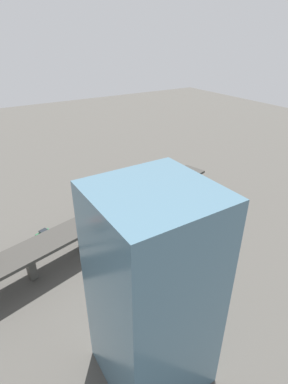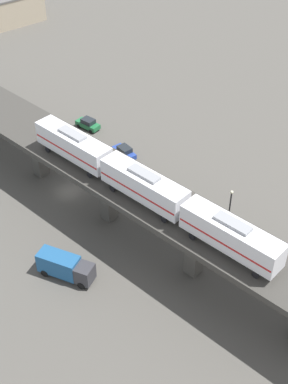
# 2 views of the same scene
# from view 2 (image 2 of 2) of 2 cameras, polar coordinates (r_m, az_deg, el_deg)

# --- Properties ---
(ground_plane) EXTENTS (400.00, 400.00, 0.00)m
(ground_plane) POSITION_cam_2_polar(r_m,az_deg,el_deg) (80.43, -7.95, 0.07)
(ground_plane) COLOR #4C4944
(elevated_viaduct) EXTENTS (30.77, 91.24, 8.30)m
(elevated_viaduct) POSITION_cam_2_polar(r_m,az_deg,el_deg) (76.06, -8.33, 4.16)
(elevated_viaduct) COLOR #393733
(elevated_viaduct) RESTS_ON ground
(subway_train) EXTENTS (11.86, 36.75, 4.45)m
(subway_train) POSITION_cam_2_polar(r_m,az_deg,el_deg) (63.41, -0.00, 0.73)
(subway_train) COLOR silver
(subway_train) RESTS_ON elevated_viaduct
(street_car_blue) EXTENTS (2.23, 4.53, 1.89)m
(street_car_blue) POSITION_cam_2_polar(r_m,az_deg,el_deg) (86.29, -2.12, 4.31)
(street_car_blue) COLOR #233D93
(street_car_blue) RESTS_ON ground
(street_car_white) EXTENTS (2.77, 4.70, 1.89)m
(street_car_white) POSITION_cam_2_polar(r_m,az_deg,el_deg) (74.67, 3.68, -2.26)
(street_car_white) COLOR silver
(street_car_white) RESTS_ON ground
(street_car_green) EXTENTS (3.13, 4.75, 1.89)m
(street_car_green) POSITION_cam_2_polar(r_m,az_deg,el_deg) (93.82, -6.00, 7.26)
(street_car_green) COLOR #1E6638
(street_car_green) RESTS_ON ground
(delivery_truck) EXTENTS (5.83, 7.26, 3.20)m
(delivery_truck) POSITION_cam_2_polar(r_m,az_deg,el_deg) (66.94, -8.42, -7.83)
(delivery_truck) COLOR #333338
(delivery_truck) RESTS_ON ground
(street_lamp) EXTENTS (0.44, 0.44, 6.94)m
(street_lamp) POSITION_cam_2_polar(r_m,az_deg,el_deg) (71.49, 9.13, -1.64)
(street_lamp) COLOR black
(street_lamp) RESTS_ON ground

